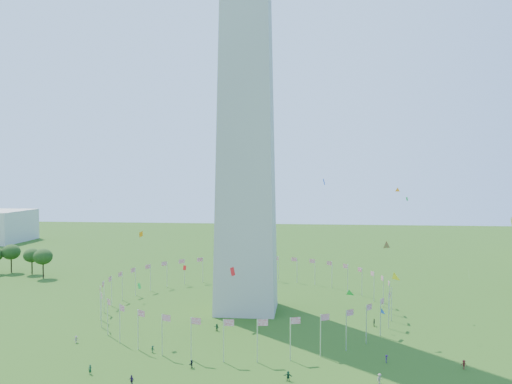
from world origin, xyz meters
TOP-DOWN VIEW (x-y plane):
  - ground at (0.00, 0.00)m, footprint 600.00×600.00m
  - washington_monument at (0.00, 50.00)m, footprint 16.80×16.80m
  - flag_ring at (-0.00, 50.00)m, footprint 80.24×80.24m
  - crowd at (8.85, 3.43)m, footprint 87.43×70.73m
  - kites_aloft at (18.27, 28.45)m, footprint 112.09×69.29m

SIDE VIEW (x-z plane):
  - ground at x=0.00m, z-range 0.00..0.00m
  - crowd at x=8.85m, z-range -0.09..1.90m
  - flag_ring at x=0.00m, z-range 0.00..9.00m
  - kites_aloft at x=18.27m, z-range 1.66..35.38m
  - washington_monument at x=0.00m, z-range 0.00..169.00m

